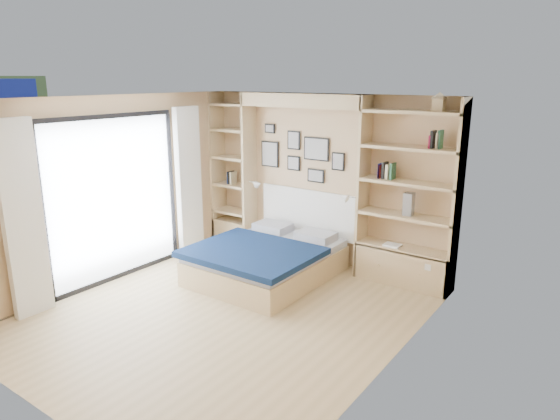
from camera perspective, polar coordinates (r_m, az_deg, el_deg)
The scene contains 8 objects.
ground at distance 6.08m, azimuth -6.13°, elevation -11.72°, with size 4.50×4.50×0.00m, color tan.
room_shell at distance 7.06m, azimuth -0.54°, elevation 1.49°, with size 4.50×4.50×4.50m.
bed at distance 7.00m, azimuth -1.43°, elevation -5.56°, with size 1.64×2.05×1.07m.
photo_gallery at distance 7.56m, azimuth 2.19°, elevation 6.45°, with size 1.48×0.02×0.82m.
reading_lamps at distance 7.39m, azimuth 2.19°, elevation 2.28°, with size 1.92×0.12×0.15m.
shelf_decor at distance 6.71m, azimuth 12.24°, elevation 5.58°, with size 3.47×0.23×2.03m.
deck at distance 8.73m, azimuth -24.18°, elevation -4.57°, with size 3.20×4.00×0.05m, color brown.
deck_chair at distance 8.11m, azimuth -20.77°, elevation -3.12°, with size 0.59×0.79×0.72m.
Camera 1 is at (3.66, -4.03, 2.72)m, focal length 32.00 mm.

